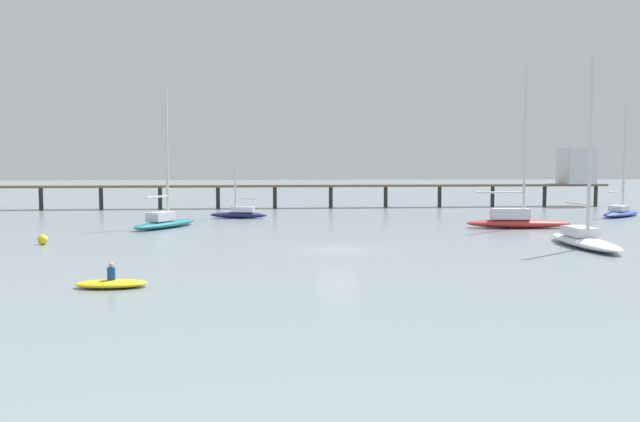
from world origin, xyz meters
name	(u,v)px	position (x,y,z in m)	size (l,w,h in m)	color
ground_plane	(338,250)	(0.00, 0.00, 0.00)	(400.00, 400.00, 0.00)	gray
pier	(443,176)	(18.43, 41.70, 4.03)	(81.27, 4.94, 7.78)	brown
sailboat_teal	(164,220)	(-13.52, 15.81, 0.73)	(5.55, 8.08, 12.37)	#1E727A
sailboat_blue	(621,210)	(33.04, 24.49, 0.67)	(7.60, 6.93, 12.12)	#2D4CB7
sailboat_red	(516,218)	(17.08, 13.25, 0.83)	(9.11, 3.17, 13.68)	red
sailboat_navy	(239,212)	(-7.48, 25.61, 0.61)	(6.15, 2.65, 8.29)	navy
sailboat_white	(584,237)	(16.58, 0.31, 0.68)	(2.78, 9.67, 12.64)	white
dinghy_yellow	(111,283)	(-11.50, -11.76, 0.20)	(3.18, 1.45, 1.14)	yellow
mooring_buoy_far	(43,240)	(-20.01, 4.57, 0.35)	(0.69, 0.69, 0.69)	yellow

